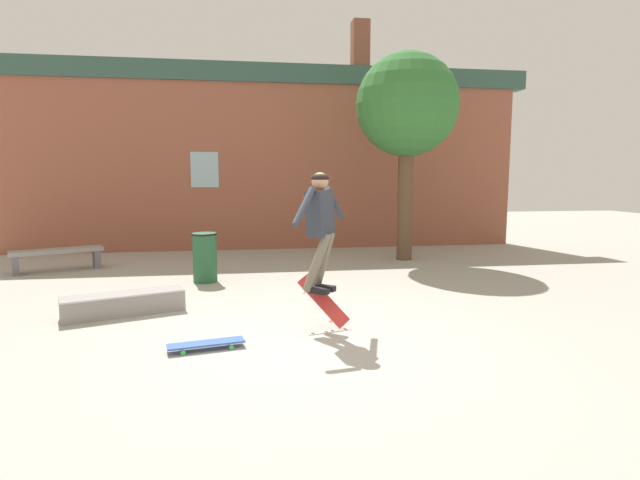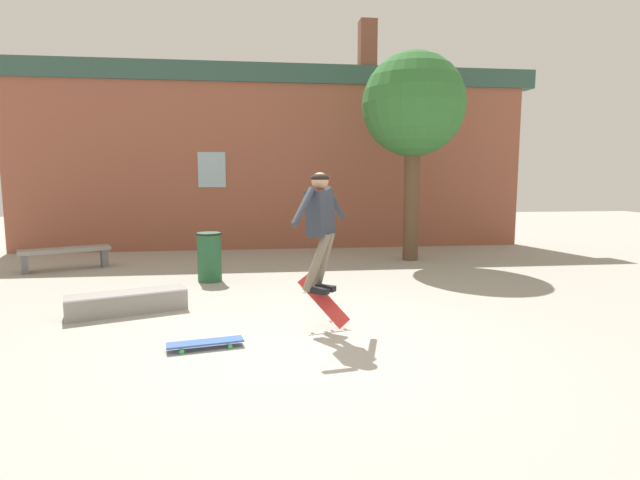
{
  "view_description": "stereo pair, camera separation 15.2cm",
  "coord_description": "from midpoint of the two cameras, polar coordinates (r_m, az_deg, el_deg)",
  "views": [
    {
      "loc": [
        -0.65,
        -5.63,
        1.92
      ],
      "look_at": [
        0.27,
        0.41,
        1.14
      ],
      "focal_mm": 28.0,
      "sensor_mm": 36.0,
      "label": 1
    },
    {
      "loc": [
        -0.5,
        -5.65,
        1.92
      ],
      "look_at": [
        0.27,
        0.41,
        1.14
      ],
      "focal_mm": 28.0,
      "sensor_mm": 36.0,
      "label": 2
    }
  ],
  "objects": [
    {
      "name": "tree_right",
      "position": [
        11.74,
        11.01,
        14.7
      ],
      "size": [
        2.31,
        2.31,
        4.68
      ],
      "color": "brown",
      "rests_on": "ground_plane"
    },
    {
      "name": "ground_plane",
      "position": [
        5.99,
        -1.35,
        -11.46
      ],
      "size": [
        40.0,
        40.0,
        0.0
      ],
      "primitive_type": "plane",
      "color": "#A39E93"
    },
    {
      "name": "skater",
      "position": [
        6.14,
        0.72,
        2.21
      ],
      "size": [
        0.81,
        1.03,
        1.48
      ],
      "rotation": [
        0.0,
        0.0,
        -0.65
      ],
      "color": "#282D38"
    },
    {
      "name": "trash_bin",
      "position": [
        9.37,
        -12.08,
        -1.79
      ],
      "size": [
        0.47,
        0.47,
        0.9
      ],
      "color": "#235633",
      "rests_on": "ground_plane"
    },
    {
      "name": "park_bench",
      "position": [
        11.55,
        -26.76,
        -1.42
      ],
      "size": [
        1.74,
        1.07,
        0.46
      ],
      "rotation": [
        0.0,
        0.0,
        0.42
      ],
      "color": "gray",
      "rests_on": "ground_plane"
    },
    {
      "name": "skate_ledge",
      "position": [
        7.59,
        -20.64,
        -6.69
      ],
      "size": [
        1.66,
        0.96,
        0.31
      ],
      "rotation": [
        0.0,
        0.0,
        0.36
      ],
      "color": "gray",
      "rests_on": "ground_plane"
    },
    {
      "name": "building_backdrop",
      "position": [
        13.45,
        -4.73,
        9.73
      ],
      "size": [
        14.18,
        0.52,
        6.0
      ],
      "color": "#93513D",
      "rests_on": "ground_plane"
    },
    {
      "name": "skateboard_flipping",
      "position": [
        6.41,
        1.1,
        -6.98
      ],
      "size": [
        0.66,
        0.39,
        0.66
      ],
      "rotation": [
        0.0,
        0.0,
        -0.48
      ],
      "color": "red"
    },
    {
      "name": "skateboard_resting",
      "position": [
        5.85,
        -12.24,
        -11.37
      ],
      "size": [
        0.87,
        0.37,
        0.08
      ],
      "rotation": [
        0.0,
        0.0,
        3.34
      ],
      "color": "#2D519E",
      "rests_on": "ground_plane"
    }
  ]
}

